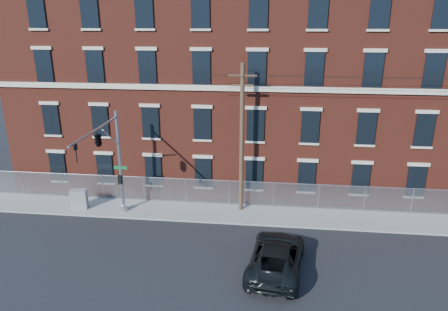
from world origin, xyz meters
TOP-DOWN VIEW (x-y plane):
  - ground at (0.00, 0.00)m, footprint 140.00×140.00m
  - sidewalk at (12.00, 5.00)m, footprint 65.00×3.00m
  - mill_building at (12.00, 13.93)m, footprint 55.30×14.32m
  - chain_link_fence at (12.00, 6.30)m, footprint 59.06×0.06m
  - traffic_signal_mast at (-6.00, 2.18)m, footprint 0.90×6.75m
  - utility_pole_near at (2.00, 5.60)m, footprint 1.80×0.28m
  - pickup_truck at (4.38, -1.16)m, footprint 3.41×6.09m
  - utility_cabinet at (-9.18, 4.50)m, footprint 1.17×0.71m

SIDE VIEW (x-z plane):
  - ground at x=0.00m, z-range 0.00..0.00m
  - sidewalk at x=12.00m, z-range 0.00..0.12m
  - pickup_truck at x=4.38m, z-range 0.00..1.61m
  - utility_cabinet at x=-9.18m, z-range 0.12..1.49m
  - chain_link_fence at x=12.00m, z-range 0.13..1.98m
  - utility_pole_near at x=2.00m, z-range 0.34..10.34m
  - traffic_signal_mast at x=-6.00m, z-range 1.89..8.89m
  - mill_building at x=12.00m, z-range 0.00..16.30m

